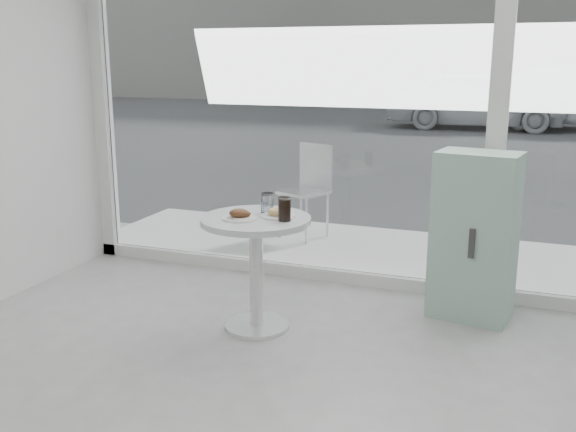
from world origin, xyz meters
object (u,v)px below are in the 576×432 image
at_px(car_white, 477,99).
at_px(plate_fritter, 240,215).
at_px(water_tumbler_a, 266,205).
at_px(cola_glass, 284,210).
at_px(plate_donut, 278,214).
at_px(patio_chair, 309,184).
at_px(mint_cabinet, 474,236).
at_px(main_table, 256,250).
at_px(water_tumbler_b, 268,204).

distance_m(car_white, plate_fritter, 13.68).
distance_m(water_tumbler_a, cola_glass, 0.26).
bearing_deg(plate_donut, plate_fritter, -143.74).
height_order(patio_chair, car_white, car_white).
xyz_separation_m(mint_cabinet, cola_glass, (-1.11, -0.74, 0.26)).
bearing_deg(cola_glass, car_white, 89.72).
xyz_separation_m(main_table, plate_fritter, (-0.07, -0.09, 0.25)).
bearing_deg(water_tumbler_a, car_white, 88.88).
height_order(car_white, plate_fritter, car_white).
distance_m(car_white, plate_donut, 13.52).
height_order(main_table, plate_fritter, plate_fritter).
bearing_deg(mint_cabinet, cola_glass, -136.52).
height_order(plate_fritter, plate_donut, plate_fritter).
bearing_deg(plate_donut, cola_glass, -47.50).
relative_size(mint_cabinet, plate_donut, 5.21).
bearing_deg(car_white, water_tumbler_b, 176.63).
xyz_separation_m(plate_fritter, water_tumbler_a, (0.09, 0.23, 0.03)).
relative_size(main_table, patio_chair, 0.85).
relative_size(main_table, water_tumbler_b, 5.85).
xyz_separation_m(plate_donut, water_tumbler_a, (-0.12, 0.09, 0.03)).
bearing_deg(main_table, car_white, 88.84).
bearing_deg(car_white, patio_chair, 174.48).
relative_size(water_tumbler_a, water_tumbler_b, 0.90).
bearing_deg(cola_glass, plate_donut, 132.50).
xyz_separation_m(car_white, plate_fritter, (-0.35, -13.67, 0.05)).
height_order(water_tumbler_a, water_tumbler_b, water_tumbler_b).
relative_size(mint_cabinet, patio_chair, 1.28).
xyz_separation_m(car_white, plate_donut, (-0.14, -13.52, 0.04)).
xyz_separation_m(mint_cabinet, water_tumbler_a, (-1.31, -0.57, 0.24)).
relative_size(plate_fritter, plate_donut, 0.99).
distance_m(main_table, water_tumbler_a, 0.31).
bearing_deg(patio_chair, cola_glass, -55.75).
distance_m(water_tumbler_a, water_tumbler_b, 0.01).
xyz_separation_m(patio_chair, water_tumbler_a, (0.39, -2.01, 0.26)).
height_order(mint_cabinet, plate_donut, mint_cabinet).
bearing_deg(plate_donut, water_tumbler_a, 143.60).
height_order(water_tumbler_b, cola_glass, cola_glass).
distance_m(main_table, car_white, 13.59).
distance_m(mint_cabinet, plate_fritter, 1.62).
height_order(main_table, water_tumbler_a, water_tumbler_a).
relative_size(plate_fritter, water_tumbler_a, 1.88).
bearing_deg(main_table, cola_glass, -6.42).
relative_size(patio_chair, car_white, 0.21).
xyz_separation_m(main_table, water_tumbler_b, (0.02, 0.15, 0.28)).
relative_size(mint_cabinet, water_tumbler_a, 9.88).
xyz_separation_m(patio_chair, water_tumbler_b, (0.39, -2.00, 0.26)).
height_order(mint_cabinet, water_tumbler_b, mint_cabinet).
bearing_deg(water_tumbler_a, water_tumbler_b, 23.70).
bearing_deg(water_tumbler_a, mint_cabinet, 23.63).
bearing_deg(car_white, cola_glass, 177.44).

